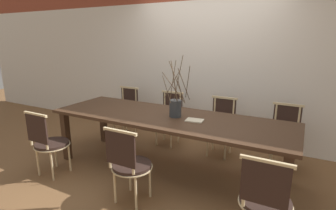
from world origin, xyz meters
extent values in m
plane|color=brown|center=(0.00, 0.00, 0.00)|extent=(16.00, 16.00, 0.00)
cube|color=silver|center=(0.00, 1.39, 1.18)|extent=(12.00, 0.06, 2.37)
cube|color=#422B1C|center=(0.00, 0.00, 0.75)|extent=(3.19, 1.02, 0.04)
cube|color=#422B1C|center=(-1.49, -0.40, 0.37)|extent=(0.09, 0.09, 0.73)
cube|color=#422B1C|center=(1.49, -0.40, 0.37)|extent=(0.09, 0.09, 0.73)
cube|color=#422B1C|center=(-1.49, 0.40, 0.37)|extent=(0.09, 0.09, 0.73)
cube|color=#422B1C|center=(1.49, 0.40, 0.37)|extent=(0.09, 0.09, 0.73)
cylinder|color=black|center=(-1.30, -0.80, 0.42)|extent=(0.42, 0.42, 0.04)
cylinder|color=beige|center=(-1.30, -0.80, 0.40)|extent=(0.45, 0.45, 0.01)
cylinder|color=beige|center=(-1.43, -0.66, 0.20)|extent=(0.03, 0.03, 0.41)
cylinder|color=beige|center=(-1.16, -0.66, 0.20)|extent=(0.03, 0.03, 0.41)
cylinder|color=beige|center=(-1.43, -0.93, 0.20)|extent=(0.03, 0.03, 0.41)
cylinder|color=beige|center=(-1.16, -0.93, 0.20)|extent=(0.03, 0.03, 0.41)
cylinder|color=beige|center=(-1.45, -0.98, 0.66)|extent=(0.03, 0.03, 0.44)
cylinder|color=beige|center=(-1.15, -0.98, 0.66)|extent=(0.03, 0.03, 0.44)
cube|color=black|center=(-1.30, -0.98, 0.69)|extent=(0.36, 0.02, 0.35)
cube|color=beige|center=(-1.30, -0.98, 0.87)|extent=(0.40, 0.03, 0.03)
cylinder|color=black|center=(-0.02, -0.80, 0.42)|extent=(0.42, 0.42, 0.04)
cylinder|color=beige|center=(-0.02, -0.80, 0.40)|extent=(0.45, 0.45, 0.01)
cylinder|color=beige|center=(-0.16, -0.66, 0.20)|extent=(0.03, 0.03, 0.41)
cylinder|color=beige|center=(0.12, -0.66, 0.20)|extent=(0.03, 0.03, 0.41)
cylinder|color=beige|center=(-0.16, -0.93, 0.20)|extent=(0.03, 0.03, 0.41)
cylinder|color=beige|center=(0.12, -0.93, 0.20)|extent=(0.03, 0.03, 0.41)
cylinder|color=beige|center=(-0.17, -0.98, 0.66)|extent=(0.03, 0.03, 0.44)
cylinder|color=beige|center=(0.13, -0.98, 0.66)|extent=(0.03, 0.03, 0.44)
cube|color=black|center=(-0.02, -0.98, 0.69)|extent=(0.36, 0.02, 0.35)
cube|color=beige|center=(-0.02, -0.98, 0.87)|extent=(0.40, 0.03, 0.03)
cylinder|color=black|center=(1.36, -0.80, 0.42)|extent=(0.42, 0.42, 0.04)
cylinder|color=beige|center=(1.36, -0.80, 0.40)|extent=(0.45, 0.45, 0.01)
cylinder|color=beige|center=(1.22, -0.66, 0.20)|extent=(0.03, 0.03, 0.41)
cylinder|color=beige|center=(1.21, -0.98, 0.66)|extent=(0.03, 0.03, 0.44)
cylinder|color=beige|center=(1.51, -0.98, 0.66)|extent=(0.03, 0.03, 0.44)
cube|color=black|center=(1.36, -0.98, 0.69)|extent=(0.36, 0.02, 0.35)
cube|color=beige|center=(1.36, -0.98, 0.87)|extent=(0.40, 0.03, 0.03)
cylinder|color=black|center=(-1.34, 0.80, 0.42)|extent=(0.42, 0.42, 0.04)
cylinder|color=beige|center=(-1.34, 0.80, 0.40)|extent=(0.45, 0.45, 0.01)
cylinder|color=beige|center=(-1.20, 0.66, 0.20)|extent=(0.03, 0.03, 0.41)
cylinder|color=beige|center=(-1.47, 0.66, 0.20)|extent=(0.03, 0.03, 0.41)
cylinder|color=beige|center=(-1.20, 0.93, 0.20)|extent=(0.03, 0.03, 0.41)
cylinder|color=beige|center=(-1.47, 0.93, 0.20)|extent=(0.03, 0.03, 0.41)
cylinder|color=beige|center=(-1.19, 0.98, 0.66)|extent=(0.03, 0.03, 0.44)
cylinder|color=beige|center=(-1.48, 0.98, 0.66)|extent=(0.03, 0.03, 0.44)
cube|color=black|center=(-1.34, 0.98, 0.69)|extent=(0.36, 0.02, 0.35)
cube|color=beige|center=(-1.34, 0.98, 0.87)|extent=(0.40, 0.03, 0.03)
cylinder|color=black|center=(-0.43, 0.80, 0.42)|extent=(0.42, 0.42, 0.04)
cylinder|color=beige|center=(-0.43, 0.80, 0.40)|extent=(0.45, 0.45, 0.01)
cylinder|color=beige|center=(-0.29, 0.66, 0.20)|extent=(0.03, 0.03, 0.41)
cylinder|color=beige|center=(-0.57, 0.66, 0.20)|extent=(0.03, 0.03, 0.41)
cylinder|color=beige|center=(-0.29, 0.93, 0.20)|extent=(0.03, 0.03, 0.41)
cylinder|color=beige|center=(-0.57, 0.93, 0.20)|extent=(0.03, 0.03, 0.41)
cylinder|color=beige|center=(-0.28, 0.98, 0.66)|extent=(0.03, 0.03, 0.44)
cylinder|color=beige|center=(-0.58, 0.98, 0.66)|extent=(0.03, 0.03, 0.44)
cube|color=black|center=(-0.43, 0.98, 0.69)|extent=(0.36, 0.02, 0.35)
cube|color=beige|center=(-0.43, 0.98, 0.87)|extent=(0.40, 0.03, 0.03)
cylinder|color=black|center=(0.47, 0.80, 0.42)|extent=(0.42, 0.42, 0.04)
cylinder|color=beige|center=(0.47, 0.80, 0.40)|extent=(0.45, 0.45, 0.01)
cylinder|color=beige|center=(0.61, 0.66, 0.20)|extent=(0.03, 0.03, 0.41)
cylinder|color=beige|center=(0.33, 0.66, 0.20)|extent=(0.03, 0.03, 0.41)
cylinder|color=beige|center=(0.61, 0.93, 0.20)|extent=(0.03, 0.03, 0.41)
cylinder|color=beige|center=(0.33, 0.93, 0.20)|extent=(0.03, 0.03, 0.41)
cylinder|color=beige|center=(0.62, 0.98, 0.66)|extent=(0.03, 0.03, 0.44)
cylinder|color=beige|center=(0.32, 0.98, 0.66)|extent=(0.03, 0.03, 0.44)
cube|color=black|center=(0.47, 0.98, 0.69)|extent=(0.36, 0.02, 0.35)
cube|color=beige|center=(0.47, 0.98, 0.87)|extent=(0.40, 0.03, 0.03)
cylinder|color=black|center=(1.37, 0.80, 0.42)|extent=(0.42, 0.42, 0.04)
cylinder|color=beige|center=(1.37, 0.80, 0.40)|extent=(0.45, 0.45, 0.01)
cylinder|color=beige|center=(1.51, 0.66, 0.20)|extent=(0.03, 0.03, 0.41)
cylinder|color=beige|center=(1.23, 0.66, 0.20)|extent=(0.03, 0.03, 0.41)
cylinder|color=beige|center=(1.51, 0.93, 0.20)|extent=(0.03, 0.03, 0.41)
cylinder|color=beige|center=(1.23, 0.93, 0.20)|extent=(0.03, 0.03, 0.41)
cylinder|color=beige|center=(1.52, 0.98, 0.66)|extent=(0.03, 0.03, 0.44)
cylinder|color=beige|center=(1.22, 0.98, 0.66)|extent=(0.03, 0.03, 0.44)
cube|color=black|center=(1.37, 0.98, 0.69)|extent=(0.36, 0.02, 0.35)
cube|color=beige|center=(1.37, 0.98, 0.87)|extent=(0.40, 0.03, 0.03)
cylinder|color=#33383D|center=(0.09, 0.02, 0.88)|extent=(0.16, 0.16, 0.22)
cylinder|color=brown|center=(0.15, -0.05, 1.24)|extent=(0.17, 0.13, 0.51)
cylinder|color=brown|center=(0.22, 0.11, 1.22)|extent=(0.18, 0.27, 0.45)
cylinder|color=brown|center=(0.22, 0.00, 1.21)|extent=(0.06, 0.27, 0.43)
cylinder|color=brown|center=(0.11, 0.09, 1.28)|extent=(0.14, 0.03, 0.57)
cylinder|color=brown|center=(0.10, -0.02, 1.24)|extent=(0.10, 0.02, 0.51)
cylinder|color=brown|center=(0.14, -0.11, 1.18)|extent=(0.28, 0.10, 0.38)
cylinder|color=brown|center=(0.01, 0.10, 1.18)|extent=(0.17, 0.19, 0.39)
cylinder|color=brown|center=(0.09, -0.01, 1.23)|extent=(0.09, 0.01, 0.48)
cylinder|color=brown|center=(0.02, -0.07, 1.15)|extent=(0.21, 0.16, 0.31)
cylinder|color=brown|center=(0.05, 0.04, 1.24)|extent=(0.05, 0.10, 0.50)
cylinder|color=brown|center=(0.16, 0.01, 1.16)|extent=(0.04, 0.14, 0.33)
cube|color=beige|center=(0.38, -0.02, 0.78)|extent=(0.23, 0.18, 0.01)
camera|label=1|loc=(1.54, -2.90, 1.76)|focal=28.00mm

